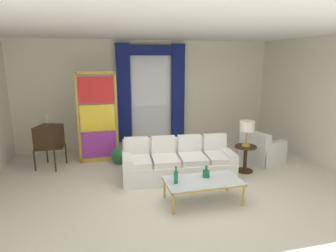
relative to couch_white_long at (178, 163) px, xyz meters
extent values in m
plane|color=silver|center=(-0.19, -0.58, -0.31)|extent=(16.00, 16.00, 0.00)
cube|color=silver|center=(-0.19, 2.48, 1.19)|extent=(8.00, 0.12, 3.00)
cube|color=silver|center=(3.47, 0.02, 1.19)|extent=(0.12, 7.00, 3.00)
cube|color=white|center=(-0.19, 0.22, 2.71)|extent=(8.00, 7.60, 0.04)
cube|color=white|center=(-0.11, 2.40, 1.24)|extent=(1.10, 0.02, 2.50)
cylinder|color=gold|center=(-0.11, 2.32, 2.55)|extent=(2.00, 0.04, 0.04)
cube|color=navy|center=(-0.88, 2.30, 1.24)|extent=(0.36, 0.12, 2.70)
cube|color=navy|center=(0.66, 2.30, 1.24)|extent=(0.36, 0.12, 2.70)
cube|color=navy|center=(-0.11, 2.30, 2.41)|extent=(1.80, 0.10, 0.28)
cube|color=white|center=(-0.01, -0.09, -0.12)|extent=(2.39, 1.10, 0.38)
cube|color=white|center=(0.02, 0.27, 0.08)|extent=(2.33, 0.41, 0.78)
cube|color=white|center=(1.06, -0.19, -0.03)|extent=(0.28, 0.87, 0.56)
cube|color=white|center=(-1.07, 0.00, -0.03)|extent=(0.28, 0.87, 0.56)
cube|color=white|center=(0.85, -0.22, 0.13)|extent=(0.60, 0.78, 0.12)
cube|color=white|center=(0.88, 0.10, 0.35)|extent=(0.52, 0.19, 0.40)
cube|color=white|center=(0.28, -0.17, 0.13)|extent=(0.60, 0.78, 0.12)
cube|color=white|center=(0.30, 0.15, 0.35)|extent=(0.52, 0.19, 0.40)
cube|color=white|center=(-0.30, -0.12, 0.13)|extent=(0.60, 0.78, 0.12)
cube|color=white|center=(-0.27, 0.20, 0.35)|extent=(0.52, 0.19, 0.40)
cube|color=white|center=(-0.88, -0.07, 0.13)|extent=(0.60, 0.78, 0.12)
cube|color=white|center=(-0.85, 0.25, 0.35)|extent=(0.52, 0.19, 0.40)
cube|color=silver|center=(0.11, -1.24, 0.09)|extent=(1.33, 0.69, 0.02)
cube|color=gold|center=(0.11, -0.91, 0.07)|extent=(1.33, 0.04, 0.03)
cube|color=gold|center=(0.11, -1.56, 0.07)|extent=(1.33, 0.04, 0.03)
cube|color=gold|center=(-0.53, -1.24, 0.07)|extent=(0.04, 0.69, 0.03)
cube|color=gold|center=(0.76, -1.24, 0.07)|extent=(0.04, 0.69, 0.03)
cylinder|color=gold|center=(-0.51, -0.93, -0.12)|extent=(0.04, 0.04, 0.38)
cylinder|color=gold|center=(0.74, -0.93, -0.12)|extent=(0.04, 0.04, 0.38)
cylinder|color=gold|center=(-0.51, -1.54, -0.12)|extent=(0.04, 0.04, 0.38)
cylinder|color=gold|center=(0.74, -1.54, -0.12)|extent=(0.04, 0.04, 0.38)
cylinder|color=#196B3D|center=(-0.39, -1.25, 0.21)|extent=(0.07, 0.07, 0.21)
cylinder|color=#196B3D|center=(-0.39, -1.25, 0.35)|extent=(0.03, 0.03, 0.06)
sphere|color=#196B3D|center=(-0.39, -1.25, 0.39)|extent=(0.04, 0.04, 0.04)
cylinder|color=#196B3D|center=(0.21, -1.12, 0.17)|extent=(0.12, 0.12, 0.12)
cylinder|color=#196B3D|center=(0.21, -1.12, 0.25)|extent=(0.04, 0.04, 0.05)
sphere|color=#196B3D|center=(0.21, -1.12, 0.30)|extent=(0.06, 0.06, 0.06)
cube|color=#382314|center=(-2.73, 1.23, 0.19)|extent=(0.62, 0.54, 0.03)
cylinder|color=#382314|center=(-3.05, 1.05, -0.06)|extent=(0.04, 0.04, 0.50)
cylinder|color=#382314|center=(-2.86, 1.57, -0.06)|extent=(0.04, 0.04, 0.50)
cylinder|color=#382314|center=(-2.60, 0.89, -0.06)|extent=(0.04, 0.04, 0.50)
cylinder|color=#382314|center=(-2.41, 1.41, -0.06)|extent=(0.04, 0.04, 0.50)
cube|color=#382314|center=(-2.73, 1.23, 0.45)|extent=(0.64, 0.69, 0.48)
cube|color=black|center=(-2.95, 1.31, 0.47)|extent=(0.14, 0.37, 0.30)
cylinder|color=gold|center=(-2.98, 1.23, 0.28)|extent=(0.02, 0.04, 0.04)
cylinder|color=gold|center=(-2.93, 1.38, 0.28)|extent=(0.02, 0.04, 0.04)
cylinder|color=silver|center=(-2.73, 1.23, 0.87)|extent=(0.05, 0.13, 0.34)
cylinder|color=silver|center=(-2.73, 1.23, 0.87)|extent=(0.05, 0.13, 0.34)
cube|color=white|center=(2.29, 0.36, -0.11)|extent=(1.02, 1.02, 0.40)
cube|color=white|center=(2.29, 0.36, 0.14)|extent=(0.87, 0.87, 0.10)
cube|color=white|center=(1.98, 0.25, 0.09)|extent=(0.45, 0.82, 0.80)
cube|color=white|center=(2.18, 0.66, -0.02)|extent=(0.75, 0.41, 0.58)
cube|color=white|center=(2.39, 0.05, -0.02)|extent=(0.75, 0.41, 0.58)
cube|color=gold|center=(-2.07, 1.35, 0.79)|extent=(0.05, 0.05, 2.20)
cube|color=gold|center=(-1.17, 1.35, 0.79)|extent=(0.05, 0.05, 2.20)
cube|color=gold|center=(-1.62, 1.35, 1.86)|extent=(0.90, 0.05, 0.06)
cube|color=gold|center=(-1.62, 1.35, -0.26)|extent=(0.90, 0.05, 0.10)
cube|color=purple|center=(-1.62, 1.35, 0.13)|extent=(0.82, 0.02, 0.64)
cube|color=yellow|center=(-1.62, 1.35, 0.79)|extent=(0.82, 0.02, 0.64)
cube|color=red|center=(-1.62, 1.35, 1.46)|extent=(0.82, 0.02, 0.64)
cylinder|color=beige|center=(-1.13, 1.11, -0.28)|extent=(0.16, 0.16, 0.06)
ellipsoid|color=#1853A0|center=(-1.13, 1.11, -0.17)|extent=(0.18, 0.32, 0.20)
sphere|color=#1853A0|center=(-1.13, 1.25, -0.06)|extent=(0.09, 0.09, 0.09)
cone|color=gold|center=(-1.13, 1.31, -0.06)|extent=(0.02, 0.04, 0.02)
cone|color=#26713F|center=(-1.13, 0.93, -0.07)|extent=(0.44, 0.40, 0.50)
cylinder|color=#382314|center=(1.54, -0.12, 0.27)|extent=(0.48, 0.48, 0.03)
cylinder|color=#382314|center=(1.54, -0.12, -0.02)|extent=(0.08, 0.08, 0.55)
cylinder|color=#382314|center=(1.54, -0.12, -0.29)|extent=(0.36, 0.36, 0.03)
cylinder|color=#B29338|center=(1.54, -0.12, 0.31)|extent=(0.18, 0.18, 0.04)
cylinder|color=#B29338|center=(1.54, -0.12, 0.51)|extent=(0.03, 0.03, 0.36)
cylinder|color=silver|center=(1.54, -0.12, 0.75)|extent=(0.32, 0.32, 0.22)
camera|label=1|loc=(-1.64, -5.68, 2.16)|focal=30.99mm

